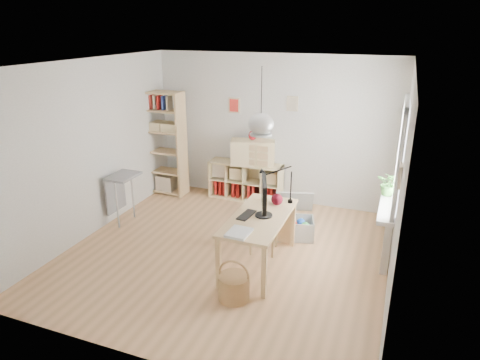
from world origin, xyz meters
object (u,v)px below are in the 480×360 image
(cube_shelf, at_px, (245,183))
(drawer_chest, at_px, (253,152))
(storage_chest, at_px, (295,223))
(monitor, at_px, (264,196))
(chair, at_px, (265,223))
(tall_bookshelf, at_px, (164,139))
(desk, at_px, (259,222))

(cube_shelf, xyz_separation_m, drawer_chest, (0.16, -0.04, 0.65))
(storage_chest, height_order, monitor, monitor)
(chair, bearing_deg, tall_bookshelf, 141.77)
(desk, relative_size, chair, 1.97)
(tall_bookshelf, height_order, chair, tall_bookshelf)
(tall_bookshelf, distance_m, chair, 3.01)
(tall_bookshelf, xyz_separation_m, drawer_chest, (1.72, 0.24, -0.14))
(tall_bookshelf, height_order, monitor, tall_bookshelf)
(storage_chest, bearing_deg, tall_bookshelf, 147.20)
(monitor, bearing_deg, drawer_chest, 93.28)
(desk, height_order, storage_chest, desk)
(cube_shelf, height_order, storage_chest, cube_shelf)
(chair, relative_size, storage_chest, 0.93)
(chair, distance_m, storage_chest, 0.71)
(chair, relative_size, monitor, 1.33)
(chair, bearing_deg, storage_chest, 55.65)
(drawer_chest, bearing_deg, monitor, -84.70)
(desk, distance_m, chair, 0.51)
(storage_chest, bearing_deg, drawer_chest, 118.95)
(tall_bookshelf, bearing_deg, desk, -37.01)
(tall_bookshelf, xyz_separation_m, chair, (2.52, -1.50, -0.65))
(desk, bearing_deg, cube_shelf, 114.61)
(desk, relative_size, drawer_chest, 1.89)
(cube_shelf, xyz_separation_m, storage_chest, (1.26, -1.18, -0.09))
(desk, height_order, tall_bookshelf, tall_bookshelf)
(tall_bookshelf, xyz_separation_m, storage_chest, (2.83, -0.90, -0.88))
(cube_shelf, xyz_separation_m, chair, (0.96, -1.78, 0.14))
(desk, distance_m, tall_bookshelf, 3.27)
(desk, bearing_deg, monitor, 24.33)
(tall_bookshelf, bearing_deg, drawer_chest, 7.92)
(tall_bookshelf, bearing_deg, cube_shelf, 10.19)
(drawer_chest, bearing_deg, chair, -82.94)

